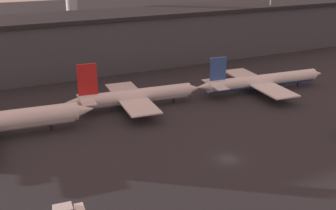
% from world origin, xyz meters
% --- Properties ---
extents(ground, '(600.00, 600.00, 0.00)m').
position_xyz_m(ground, '(0.00, 0.00, 0.00)').
color(ground, '#26262B').
extents(terminal_building, '(209.89, 24.08, 18.75)m').
position_xyz_m(terminal_building, '(0.00, 77.08, 9.42)').
color(terminal_building, '#3D424C').
rests_on(terminal_building, ground).
extents(airplane_1, '(36.85, 27.11, 12.90)m').
position_xyz_m(airplane_1, '(-5.47, 35.02, 3.14)').
color(airplane_1, silver).
rests_on(airplane_1, ground).
extents(airplane_2, '(42.56, 29.91, 11.38)m').
position_xyz_m(airplane_2, '(32.74, 31.42, 3.05)').
color(airplane_2, white).
rests_on(airplane_2, ground).
extents(lamp_post_1, '(1.80, 1.80, 24.11)m').
position_xyz_m(lamp_post_1, '(66.09, 70.17, 15.41)').
color(lamp_post_1, slate).
rests_on(lamp_post_1, ground).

